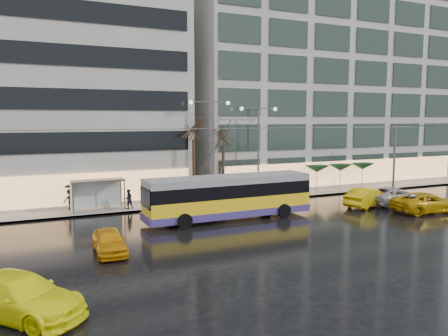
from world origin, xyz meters
TOP-DOWN VIEW (x-y plane):
  - ground at (0.00, 0.00)m, footprint 140.00×140.00m
  - sidewalk at (2.00, 14.00)m, footprint 80.00×10.00m
  - kerb at (2.00, 9.05)m, footprint 80.00×0.10m
  - building_right at (19.00, 19.00)m, footprint 32.00×14.00m
  - trolleybus at (0.61, 3.74)m, footprint 12.95×5.10m
  - catenary at (1.00, 7.94)m, footprint 42.24×5.12m
  - bus_shelter at (-8.38, 10.69)m, footprint 4.20×1.60m
  - street_lamp_near at (2.00, 10.80)m, footprint 3.96×0.36m
  - street_lamp_far at (7.00, 10.80)m, footprint 3.96×0.36m
  - tree_a at (0.50, 11.00)m, footprint 3.20×3.20m
  - tree_b at (3.50, 11.20)m, footprint 3.20×3.20m
  - parasol_a at (14.00, 11.00)m, footprint 2.50×2.50m
  - parasol_b at (17.00, 11.00)m, footprint 2.50×2.50m
  - parasol_c at (20.00, 11.00)m, footprint 2.50×2.50m
  - taxi_a at (-9.12, -1.13)m, footprint 1.78×4.13m
  - taxi_b at (13.53, 3.13)m, footprint 5.28×3.24m
  - taxi_c at (16.30, -0.66)m, footprint 6.04×3.24m
  - taxi_d at (-13.66, -7.80)m, footprint 5.46×5.65m
  - sedan_silver at (16.35, 2.95)m, footprint 5.87×3.30m
  - pedestrian_a at (-7.17, 11.34)m, footprint 1.07×1.09m
  - pedestrian_b at (-5.65, 10.05)m, footprint 0.88×0.74m
  - pedestrian_c at (-10.06, 11.59)m, footprint 1.22×0.97m

SIDE VIEW (x-z plane):
  - ground at x=0.00m, z-range 0.00..0.00m
  - sidewalk at x=2.00m, z-range 0.00..0.15m
  - kerb at x=2.00m, z-range 0.00..0.15m
  - taxi_a at x=-9.12m, z-range 0.00..1.39m
  - sedan_silver at x=16.35m, z-range 0.00..1.55m
  - taxi_c at x=16.30m, z-range 0.00..1.61m
  - taxi_d at x=-13.66m, z-range 0.00..1.62m
  - taxi_b at x=13.53m, z-range 0.00..1.64m
  - pedestrian_b at x=-5.65m, z-range 0.15..1.78m
  - pedestrian_c at x=-10.06m, z-range 0.21..2.32m
  - trolleybus at x=0.61m, z-range -1.37..4.61m
  - pedestrian_a at x=-7.17m, z-range 0.54..2.73m
  - bus_shelter at x=-8.38m, z-range 0.71..3.22m
  - parasol_a at x=14.00m, z-range 1.12..3.77m
  - parasol_b at x=17.00m, z-range 1.12..3.77m
  - parasol_c at x=20.00m, z-range 1.12..3.77m
  - catenary at x=1.00m, z-range 0.75..7.75m
  - street_lamp_far at x=7.00m, z-range 1.45..9.98m
  - street_lamp_near at x=2.00m, z-range 1.48..10.51m
  - tree_b at x=3.50m, z-range 2.55..10.25m
  - tree_a at x=0.50m, z-range 2.89..11.29m
  - building_right at x=19.00m, z-range 0.15..25.15m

